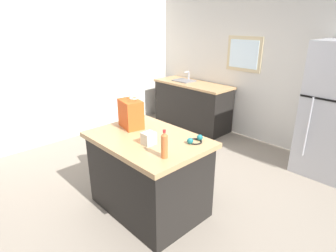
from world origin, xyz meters
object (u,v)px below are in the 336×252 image
(shopping_bag, at_px, (131,114))
(bottle, at_px, (164,145))
(kitchen_island, at_px, (149,174))
(ear_defenders, at_px, (195,140))
(small_box, at_px, (149,138))

(shopping_bag, xyz_separation_m, bottle, (0.83, -0.25, -0.04))
(kitchen_island, distance_m, ear_defenders, 0.69)
(kitchen_island, bearing_deg, bottle, -21.85)
(kitchen_island, distance_m, shopping_bag, 0.71)
(ear_defenders, bearing_deg, bottle, -85.51)
(small_box, xyz_separation_m, bottle, (0.32, -0.08, 0.06))
(kitchen_island, relative_size, shopping_bag, 3.46)
(ear_defenders, bearing_deg, small_box, -127.35)
(small_box, xyz_separation_m, ear_defenders, (0.29, 0.37, -0.04))
(bottle, bearing_deg, shopping_bag, 163.52)
(small_box, bearing_deg, bottle, -14.69)
(shopping_bag, bearing_deg, bottle, -16.48)
(small_box, bearing_deg, shopping_bag, 162.41)
(shopping_bag, xyz_separation_m, small_box, (0.51, -0.16, -0.10))
(ear_defenders, bearing_deg, shopping_bag, -164.97)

